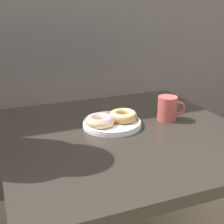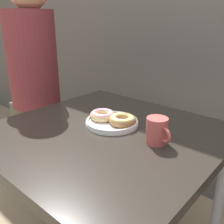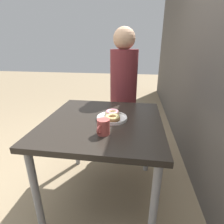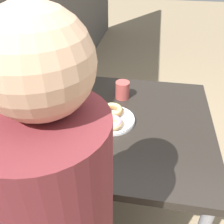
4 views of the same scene
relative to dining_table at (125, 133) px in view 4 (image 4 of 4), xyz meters
The scene contains 4 objects.
ground_plane 0.71m from the dining_table, 90.00° to the right, with size 14.00×14.00×0.00m, color #937F60.
dining_table is the anchor object (origin of this frame).
donut_plate 0.13m from the dining_table, 106.69° to the left, with size 0.25×0.24×0.05m.
coffee_mug 0.27m from the dining_table, 11.65° to the left, with size 0.11×0.08×0.10m.
Camera 4 is at (-1.03, 0.16, 1.53)m, focal length 40.00 mm.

